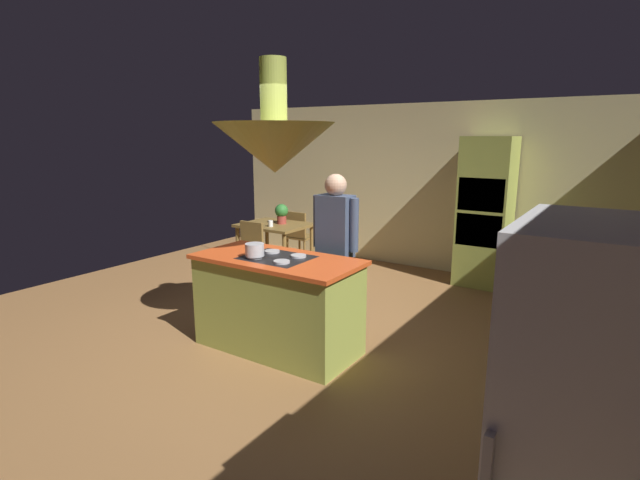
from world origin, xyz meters
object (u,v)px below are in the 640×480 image
object	(u,v)px
oven_tower	(485,212)
canister_sugar	(634,284)
kitchen_island	(278,303)
chair_facing_island	(247,248)
dining_table	(275,231)
microwave_on_counter	(635,252)
cooking_pot_on_cooktop	(255,250)
cup_on_table	(271,224)
canister_flour	(633,295)
refrigerator	(610,480)
potted_plant_on_table	(282,213)
canister_tea	(634,280)
person_at_island	(335,243)
chair_by_back_wall	(299,234)

from	to	relation	value
oven_tower	canister_sugar	xyz separation A→B (m)	(1.74, -2.79, 0.01)
kitchen_island	chair_facing_island	bearing A→B (deg)	139.08
dining_table	chair_facing_island	size ratio (longest dim) A/B	1.16
canister_sugar	microwave_on_counter	xyz separation A→B (m)	(0.00, 0.98, 0.03)
canister_sugar	microwave_on_counter	bearing A→B (deg)	90.00
dining_table	cooking_pot_on_cooktop	size ratio (longest dim) A/B	5.59
cup_on_table	canister_flour	bearing A→B (deg)	-20.02
refrigerator	canister_flour	distance (m)	1.98
potted_plant_on_table	refrigerator	bearing A→B (deg)	-41.22
cup_on_table	microwave_on_counter	world-z (taller)	microwave_on_counter
refrigerator	cup_on_table	xyz separation A→B (m)	(-4.41, 3.60, -0.09)
potted_plant_on_table	cooking_pot_on_cooktop	distance (m)	2.73
canister_sugar	cooking_pot_on_cooktop	size ratio (longest dim) A/B	1.20
oven_tower	dining_table	world-z (taller)	oven_tower
refrigerator	dining_table	world-z (taller)	refrigerator
chair_facing_island	canister_tea	distance (m)	4.65
dining_table	canister_tea	distance (m)	4.78
canister_tea	refrigerator	bearing A→B (deg)	-90.99
cup_on_table	cooking_pot_on_cooktop	world-z (taller)	cooking_pot_on_cooktop
kitchen_island	cup_on_table	size ratio (longest dim) A/B	18.01
dining_table	canister_sugar	size ratio (longest dim) A/B	4.66
chair_facing_island	canister_sugar	bearing A→B (deg)	-12.66
potted_plant_on_table	canister_tea	xyz separation A→B (m)	(4.46, -1.54, 0.09)
potted_plant_on_table	kitchen_island	bearing A→B (deg)	-53.27
canister_sugar	person_at_island	bearing A→B (deg)	175.40
canister_flour	potted_plant_on_table	bearing A→B (deg)	156.96
canister_sugar	microwave_on_counter	size ratio (longest dim) A/B	0.47
dining_table	cup_on_table	size ratio (longest dim) A/B	11.17
potted_plant_on_table	cooking_pot_on_cooktop	bearing A→B (deg)	-57.60
chair_facing_island	cup_on_table	bearing A→B (deg)	78.51
kitchen_island	refrigerator	distance (m)	3.30
refrigerator	canister_flour	world-z (taller)	refrigerator
microwave_on_counter	canister_tea	bearing A→B (deg)	-90.00
potted_plant_on_table	person_at_island	bearing A→B (deg)	-38.92
person_at_island	canister_flour	size ratio (longest dim) A/B	10.92
oven_tower	canister_flour	bearing A→B (deg)	-59.62
potted_plant_on_table	canister_sugar	bearing A→B (deg)	-21.06
dining_table	cup_on_table	xyz separation A→B (m)	(0.09, -0.20, 0.16)
canister_flour	chair_facing_island	bearing A→B (deg)	165.20
canister_sugar	microwave_on_counter	distance (m)	0.98
dining_table	canister_tea	world-z (taller)	canister_tea
person_at_island	microwave_on_counter	distance (m)	2.71
oven_tower	person_at_island	size ratio (longest dim) A/B	1.22
person_at_island	microwave_on_counter	world-z (taller)	person_at_island
kitchen_island	dining_table	world-z (taller)	kitchen_island
person_at_island	chair_by_back_wall	distance (m)	2.88
refrigerator	microwave_on_counter	xyz separation A→B (m)	(0.04, 3.13, 0.17)
person_at_island	microwave_on_counter	xyz separation A→B (m)	(2.59, 0.77, 0.10)
person_at_island	chair_by_back_wall	xyz separation A→B (m)	(-1.95, 2.06, -0.47)
canister_sugar	cooking_pot_on_cooktop	world-z (taller)	canister_sugar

